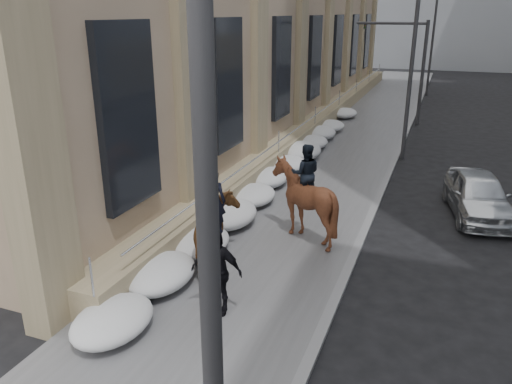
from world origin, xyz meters
TOP-DOWN VIEW (x-y plane):
  - ground at (0.00, 0.00)m, footprint 140.00×140.00m
  - sidewalk at (0.00, 10.00)m, footprint 5.00×80.00m
  - curb at (2.62, 10.00)m, footprint 0.24×80.00m
  - streetlight_near at (2.74, -6.00)m, footprint 1.71×0.24m
  - streetlight_mid at (2.74, 14.00)m, footprint 1.71×0.24m
  - streetlight_far at (2.74, 34.00)m, footprint 1.71×0.24m
  - traffic_signal at (2.07, 22.00)m, footprint 4.10×0.22m
  - snow_bank at (-1.42, 8.11)m, footprint 1.70×18.10m
  - mounted_horse_left at (-0.67, 1.52)m, footprint 1.42×2.28m
  - mounted_horse_right at (0.97, 3.96)m, footprint 2.41×2.56m
  - pedestrian at (0.27, -0.49)m, footprint 1.20×0.63m
  - car_silver at (5.85, 7.90)m, footprint 2.47×4.54m

SIDE VIEW (x-z plane):
  - ground at x=0.00m, z-range 0.00..0.00m
  - sidewalk at x=0.00m, z-range 0.00..0.12m
  - curb at x=2.62m, z-range 0.00..0.12m
  - snow_bank at x=-1.42m, z-range 0.09..0.85m
  - car_silver at x=5.85m, z-range 0.00..1.47m
  - pedestrian at x=0.27m, z-range 0.12..2.08m
  - mounted_horse_left at x=-0.67m, z-range -0.18..2.38m
  - mounted_horse_right at x=0.97m, z-range -0.05..2.75m
  - traffic_signal at x=2.07m, z-range 1.00..7.00m
  - streetlight_near at x=2.74m, z-range 0.58..8.58m
  - streetlight_mid at x=2.74m, z-range 0.58..8.58m
  - streetlight_far at x=2.74m, z-range 0.58..8.58m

